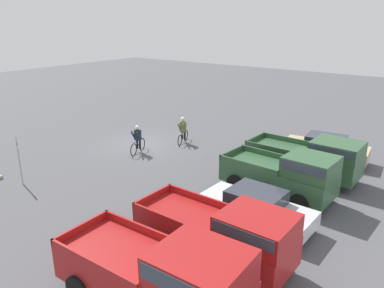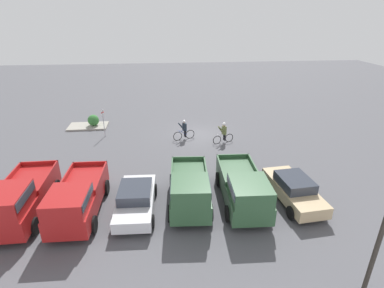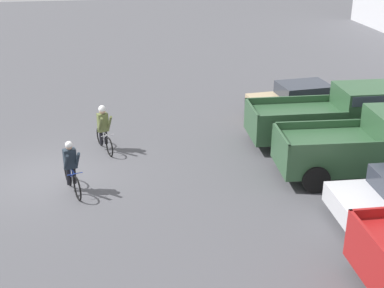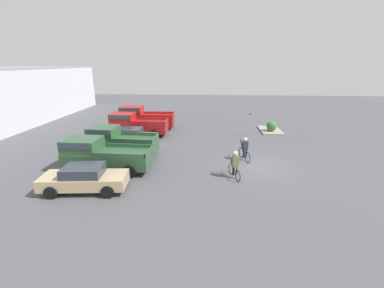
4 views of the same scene
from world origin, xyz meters
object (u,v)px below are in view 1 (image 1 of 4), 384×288
object	(u,v)px
pickup_truck_2	(223,233)
pickup_truck_0	(312,157)
fire_lane_sign	(19,156)
sedan_1	(256,207)
pickup_truck_3	(164,276)
cyclist_0	(138,139)
sedan_0	(325,148)
pickup_truck_1	(286,174)
cyclist_1	(183,130)

from	to	relation	value
pickup_truck_2	pickup_truck_0	bearing A→B (deg)	-179.24
pickup_truck_2	fire_lane_sign	xyz separation A→B (m)	(0.49, -10.85, 0.35)
sedan_1	pickup_truck_3	bearing A→B (deg)	2.02
sedan_1	cyclist_0	size ratio (longest dim) A/B	2.51
fire_lane_sign	cyclist_0	bearing A→B (deg)	168.64
cyclist_0	pickup_truck_2	bearing A→B (deg)	57.84
sedan_0	pickup_truck_2	world-z (taller)	pickup_truck_2
pickup_truck_1	cyclist_0	bearing A→B (deg)	-92.60
sedan_0	pickup_truck_3	distance (m)	14.00
pickup_truck_0	cyclist_1	distance (m)	8.45
pickup_truck_0	pickup_truck_2	distance (m)	8.39
pickup_truck_3	cyclist_0	bearing A→B (deg)	-132.88
pickup_truck_2	cyclist_0	world-z (taller)	pickup_truck_2
pickup_truck_3	fire_lane_sign	world-z (taller)	fire_lane_sign
cyclist_0	pickup_truck_0	bearing A→B (deg)	104.20
cyclist_0	pickup_truck_1	bearing A→B (deg)	87.40
sedan_1	fire_lane_sign	size ratio (longest dim) A/B	1.85
cyclist_1	pickup_truck_3	bearing A→B (deg)	35.59
pickup_truck_1	cyclist_1	world-z (taller)	pickup_truck_1
pickup_truck_2	cyclist_1	distance (m)	12.42
pickup_truck_0	pickup_truck_1	xyz separation A→B (m)	(2.81, -0.15, 0.03)
sedan_1	pickup_truck_3	distance (m)	5.62
sedan_0	pickup_truck_1	bearing A→B (deg)	0.53
cyclist_0	cyclist_1	world-z (taller)	cyclist_1
pickup_truck_3	cyclist_1	xyz separation A→B (m)	(-11.81, -8.45, -0.32)
sedan_0	pickup_truck_3	xyz separation A→B (m)	(13.99, 0.23, 0.47)
pickup_truck_0	cyclist_1	bearing A→B (deg)	-94.31
pickup_truck_3	cyclist_0	size ratio (longest dim) A/B	3.12
sedan_0	fire_lane_sign	world-z (taller)	fire_lane_sign
cyclist_1	pickup_truck_2	bearing A→B (deg)	43.41
cyclist_1	fire_lane_sign	world-z (taller)	fire_lane_sign
pickup_truck_0	cyclist_1	size ratio (longest dim) A/B	3.21
sedan_0	pickup_truck_3	bearing A→B (deg)	0.93
pickup_truck_1	pickup_truck_3	distance (m)	8.37
sedan_0	pickup_truck_0	size ratio (longest dim) A/B	0.84
pickup_truck_1	pickup_truck_2	bearing A→B (deg)	2.68
sedan_0	pickup_truck_2	xyz separation A→B (m)	(11.21, 0.31, 0.37)
pickup_truck_0	fire_lane_sign	world-z (taller)	fire_lane_sign
sedan_0	sedan_1	distance (m)	8.40
pickup_truck_1	pickup_truck_2	xyz separation A→B (m)	(5.58, 0.26, -0.03)
sedan_0	pickup_truck_1	size ratio (longest dim) A/B	0.92
pickup_truck_1	fire_lane_sign	xyz separation A→B (m)	(6.07, -10.59, 0.32)
pickup_truck_1	cyclist_0	xyz separation A→B (m)	(-0.42, -9.29, -0.32)
pickup_truck_1	cyclist_1	bearing A→B (deg)	-112.59
pickup_truck_0	cyclist_0	world-z (taller)	pickup_truck_0
sedan_1	fire_lane_sign	xyz separation A→B (m)	(3.30, -10.57, 0.75)
sedan_1	cyclist_1	bearing A→B (deg)	-126.98
pickup_truck_0	pickup_truck_2	xyz separation A→B (m)	(8.39, 0.11, 0.01)
cyclist_1	cyclist_0	bearing A→B (deg)	-18.47
pickup_truck_0	pickup_truck_2	world-z (taller)	pickup_truck_2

